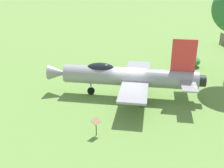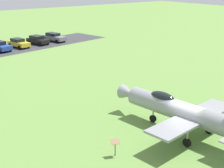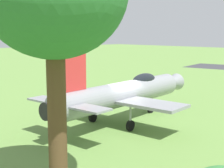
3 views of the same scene
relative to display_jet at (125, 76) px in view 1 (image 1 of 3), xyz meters
name	(u,v)px [view 1 (image 1 of 3)]	position (x,y,z in m)	size (l,w,h in m)	color
ground_plane	(129,97)	(-0.04, 0.34, -1.80)	(200.00, 200.00, 0.00)	#668E42
display_jet	(125,76)	(0.00, 0.00, 0.00)	(8.68, 12.51, 4.92)	gray
shrub_near_fence	(189,61)	(-8.96, 4.93, -1.22)	(1.99, 2.35, 1.15)	#387F3D
info_plaque	(96,123)	(5.93, -0.53, -0.94)	(0.70, 0.59, 1.14)	#333333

